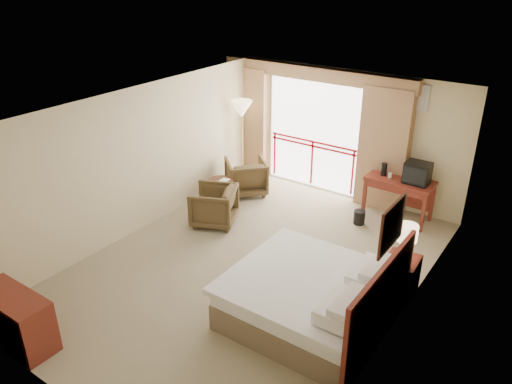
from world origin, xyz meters
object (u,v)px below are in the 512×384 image
Objects in this scene: bed at (313,298)px; tv at (417,173)px; nightstand at (400,278)px; side_table at (221,189)px; desk at (400,187)px; armchair_far at (246,192)px; table_lamp at (407,233)px; wastebasket at (359,217)px; dresser at (16,320)px; armchair_near at (214,223)px; floor_lamp at (242,112)px.

bed is 4.61× the size of tv.
nightstand is 2.62m from tv.
nightstand is at bearing -11.63° from side_table.
armchair_far is at bearing -170.42° from desk.
table_lamp is 2.47m from wastebasket.
dresser is at bearing -112.38° from wastebasket.
nightstand is 1.46× the size of tv.
tv reaches higher than side_table.
bed is 3.63× the size of side_table.
table_lamp reaches higher than armchair_near.
table_lamp is 0.64× the size of armchair_near.
wastebasket is 0.24× the size of dresser.
armchair_far is 1.51m from armchair_near.
desk is 2.19× the size of side_table.
tv is at bearing 102.31° from nightstand.
wastebasket is (-1.45, 1.75, -0.95)m from table_lamp.
armchair_far is at bearing 138.42° from bed.
table_lamp is at bearing 87.35° from nightstand.
bed is 4.40m from armchair_far.
nightstand is 1.26× the size of table_lamp.
armchair_near is at bearing 92.40° from dresser.
wastebasket is 0.32× the size of armchair_far.
dresser is (-3.79, -3.88, 0.05)m from nightstand.
bed reaches higher than wastebasket.
armchair_near is 4.10m from dresser.
tv reaches higher than armchair_near.
dresser reaches higher than wastebasket.
side_table is at bearing -170.48° from tv.
table_lamp is at bearing 48.64° from dresser.
desk is at bearing 153.12° from tv.
bed is 1.66× the size of desk.
nightstand is 2.45× the size of wastebasket.
side_table reaches higher than wastebasket.
desk is 0.50m from tv.
bed is 5.21m from floor_lamp.
armchair_near is (-2.33, -1.60, -0.14)m from wastebasket.
side_table is (-0.34, 0.64, 0.40)m from armchair_near.
dresser is (-0.02, -4.09, 0.38)m from armchair_near.
nightstand is at bearing 56.48° from bed.
bed reaches higher than armchair_near.
desk is 1.55× the size of armchair_near.
floor_lamp is at bearing -179.94° from desk.
side_table is at bearing 96.57° from dresser.
floor_lamp reaches higher than side_table.
armchair_near is at bearing 154.37° from bed.
nightstand is 1.15× the size of side_table.
armchair_far is 0.45× the size of floor_lamp.
tv is 0.54× the size of armchair_far.
table_lamp is at bearing -50.35° from wastebasket.
table_lamp is 1.95× the size of wastebasket.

